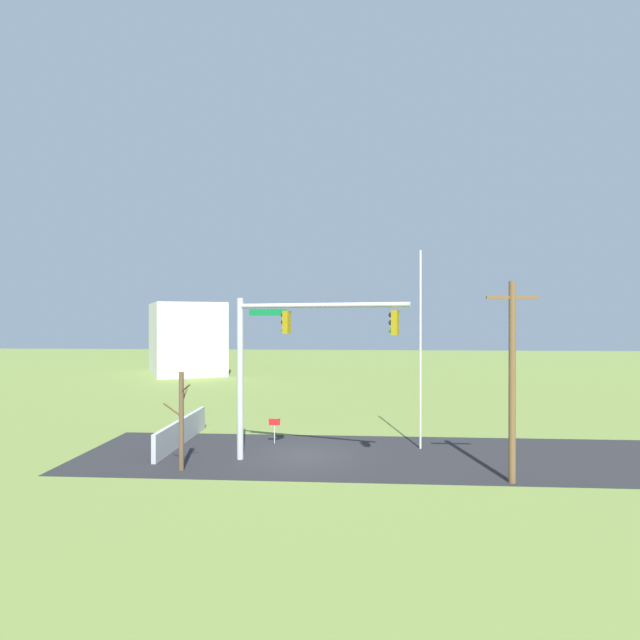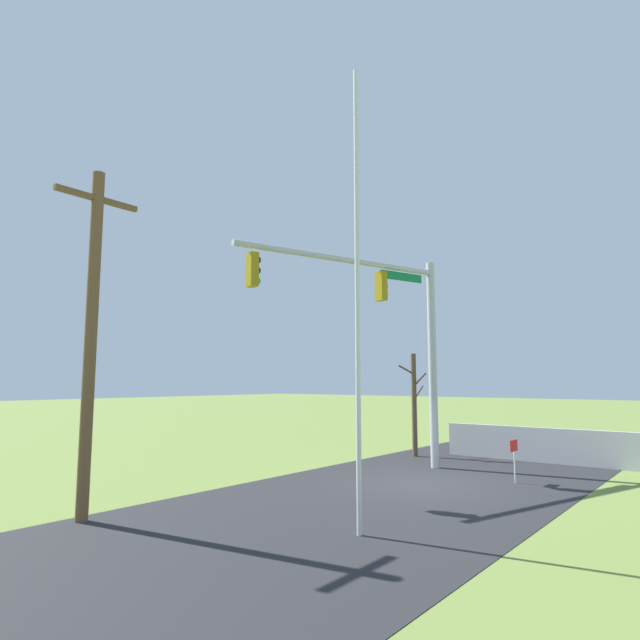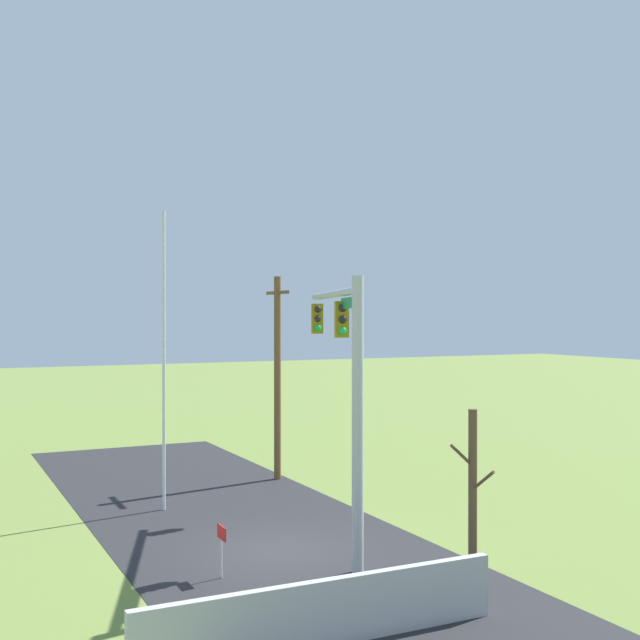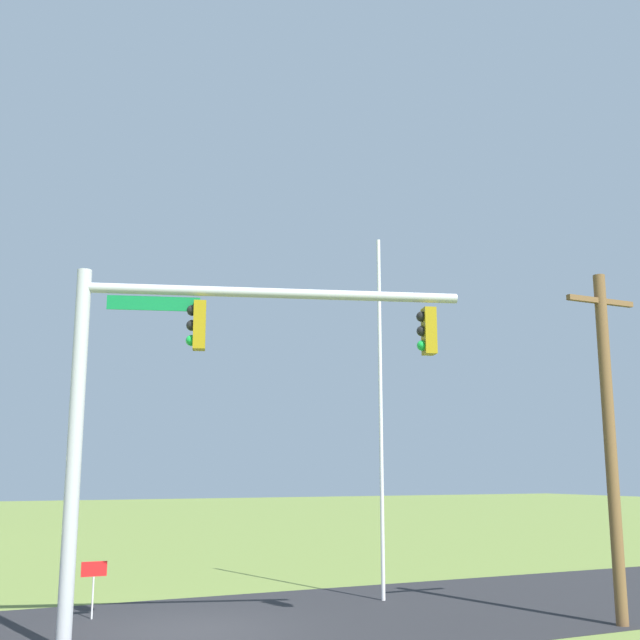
{
  "view_description": "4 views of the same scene",
  "coord_description": "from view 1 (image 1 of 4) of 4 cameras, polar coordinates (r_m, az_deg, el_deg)",
  "views": [
    {
      "loc": [
        -2.44,
        23.98,
        6.16
      ],
      "look_at": [
        -0.96,
        3.0,
        6.09
      ],
      "focal_mm": 30.03,
      "sensor_mm": 36.0,
      "label": 1
    },
    {
      "loc": [
        -13.89,
        -7.37,
        2.89
      ],
      "look_at": [
        -1.92,
        2.28,
        4.7
      ],
      "focal_mm": 29.49,
      "sensor_mm": 36.0,
      "label": 2
    },
    {
      "loc": [
        19.37,
        -8.2,
        6.1
      ],
      "look_at": [
        -1.94,
        2.27,
        5.96
      ],
      "focal_mm": 45.3,
      "sensor_mm": 36.0,
      "label": 3
    },
    {
      "loc": [
        5.07,
        16.52,
        3.15
      ],
      "look_at": [
        -1.75,
        2.42,
        6.17
      ],
      "focal_mm": 44.54,
      "sensor_mm": 36.0,
      "label": 4
    }
  ],
  "objects": [
    {
      "name": "distant_building",
      "position": [
        62.01,
        -14.09,
        -1.89
      ],
      "size": [
        11.47,
        13.44,
        7.85
      ],
      "primitive_type": "cube",
      "rotation": [
        0.0,
        0.0,
        5.16
      ],
      "color": "silver",
      "rests_on": "ground_plane"
    },
    {
      "name": "flagpole",
      "position": [
        25.67,
        10.65,
        -3.11
      ],
      "size": [
        0.1,
        0.1,
        9.37
      ],
      "primitive_type": "cylinder",
      "color": "silver",
      "rests_on": "ground_plane"
    },
    {
      "name": "road_surface",
      "position": [
        24.8,
        7.75,
        -14.18
      ],
      "size": [
        28.0,
        8.0,
        0.01
      ],
      "primitive_type": "cube",
      "color": "#232326",
      "rests_on": "ground_plane"
    },
    {
      "name": "open_sign",
      "position": [
        26.84,
        -4.88,
        -11.1
      ],
      "size": [
        0.56,
        0.04,
        1.22
      ],
      "color": "silver",
      "rests_on": "ground_plane"
    },
    {
      "name": "bare_tree",
      "position": [
        22.68,
        -14.57,
        -10.24
      ],
      "size": [
        1.27,
        1.02,
        3.99
      ],
      "color": "brown",
      "rests_on": "ground_plane"
    },
    {
      "name": "retaining_fence",
      "position": [
        27.54,
        -14.51,
        -11.42
      ],
      "size": [
        0.2,
        7.3,
        1.24
      ],
      "primitive_type": "cube",
      "color": "#A8A8AD",
      "rests_on": "ground_plane"
    },
    {
      "name": "utility_pole",
      "position": [
        21.31,
        19.8,
        -5.82
      ],
      "size": [
        1.9,
        0.26,
        7.54
      ],
      "color": "brown",
      "rests_on": "ground_plane"
    },
    {
      "name": "ground_plane",
      "position": [
        24.87,
        -1.77,
        -14.15
      ],
      "size": [
        160.0,
        160.0,
        0.0
      ],
      "primitive_type": "plane",
      "color": "olive"
    },
    {
      "name": "sidewalk_corner",
      "position": [
        24.56,
        -10.85,
        -14.33
      ],
      "size": [
        6.0,
        6.0,
        0.01
      ],
      "primitive_type": "cube",
      "color": "#B7B5AD",
      "rests_on": "ground_plane"
    },
    {
      "name": "signal_mast",
      "position": [
        22.63,
        -4.15,
        -2.89
      ],
      "size": [
        7.3,
        2.55,
        7.04
      ],
      "color": "#B2B5BA",
      "rests_on": "ground_plane"
    }
  ]
}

